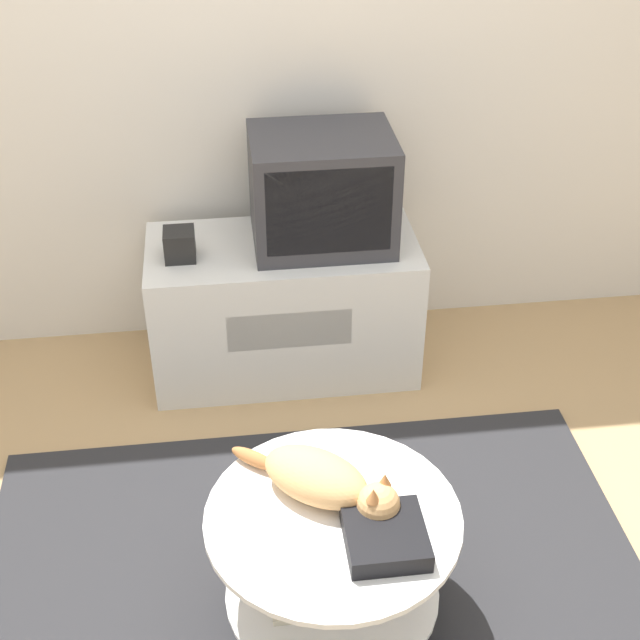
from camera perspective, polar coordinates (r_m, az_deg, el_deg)
ground_plane at (r=2.75m, az=-0.18°, el=-17.61°), size 12.00×12.00×0.00m
wall_back at (r=3.30m, az=-3.59°, el=19.16°), size 8.00×0.05×2.60m
rug at (r=2.74m, az=-0.18°, el=-17.48°), size 1.99×1.47×0.02m
tv_stand at (r=3.43m, az=-2.32°, el=0.87°), size 1.00×0.48×0.54m
tv at (r=3.22m, az=0.14°, el=8.32°), size 0.51×0.39×0.41m
speaker at (r=3.22m, az=-8.97°, el=4.80°), size 0.11×0.11×0.11m
coffee_table at (r=2.50m, az=0.77°, el=-14.76°), size 0.68×0.68×0.40m
dvd_box at (r=2.31m, az=4.20°, el=-13.65°), size 0.20×0.21×0.06m
cat at (r=2.39m, az=0.41°, el=-10.25°), size 0.43×0.36×0.14m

